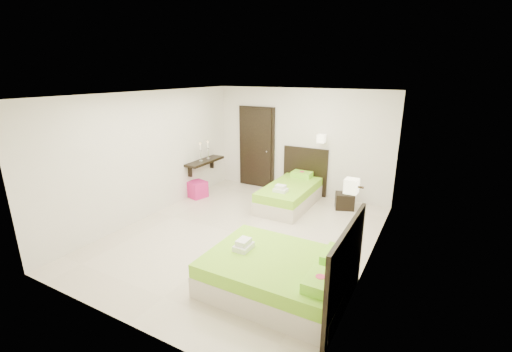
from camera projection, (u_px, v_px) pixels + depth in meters
The scene contains 7 objects.
floor at pixel (244, 235), 6.48m from camera, with size 5.50×5.50×0.00m, color beige.
bed_single at pixel (291, 193), 7.90m from camera, with size 1.14×1.90×1.57m.
bed_double at pixel (282, 274), 4.72m from camera, with size 1.94×1.65×1.60m.
nightstand at pixel (345, 201), 7.68m from camera, with size 0.40×0.36×0.36m, color black.
ottoman at pixel (197, 189), 8.39m from camera, with size 0.40×0.40×0.40m, color #AF175E.
door at pixel (257, 148), 8.99m from camera, with size 1.02×0.15×2.14m.
console_shelf at pixel (205, 161), 8.54m from camera, with size 0.35×1.20×0.78m.
Camera 1 is at (3.03, -5.04, 2.95)m, focal length 24.00 mm.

